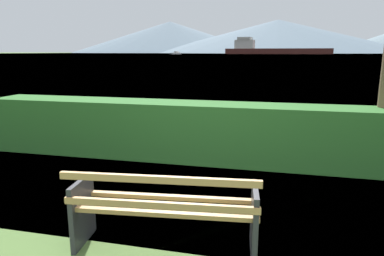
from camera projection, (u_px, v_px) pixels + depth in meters
The scene contains 7 objects.
ground_plane at pixel (167, 246), 3.57m from camera, with size 1400.00×1400.00×0.00m, color #4C6B33.
water_surface at pixel (276, 54), 298.10m from camera, with size 620.00×620.00×0.00m, color #6B8EA3.
park_bench at pixel (165, 210), 3.42m from camera, with size 1.86×0.76×0.87m.
hedge_row at pixel (216, 133), 6.27m from camera, with size 8.71×0.79×1.04m, color #2D6B28.
cargo_ship_large at pixel (269, 49), 282.48m from camera, with size 84.18×21.88×13.51m.
fishing_boat_near at pixel (176, 53), 256.63m from camera, with size 7.70×5.81×2.13m.
distant_hills at pixel (260, 37), 555.26m from camera, with size 680.98×398.59×52.67m.
Camera 1 is at (1.00, -3.08, 1.94)m, focal length 32.86 mm.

